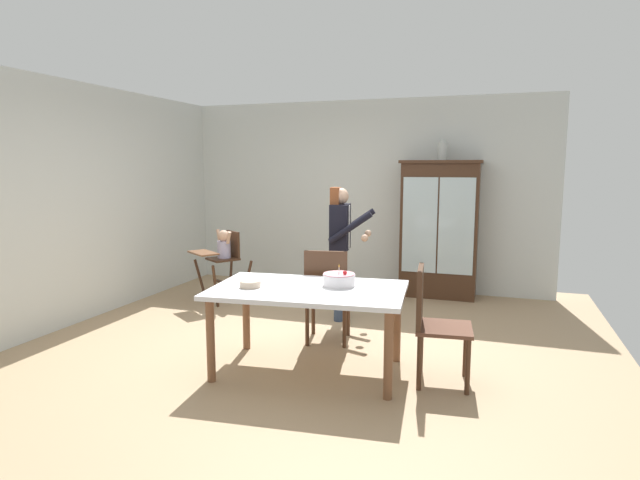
% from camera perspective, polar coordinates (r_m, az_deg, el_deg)
% --- Properties ---
extents(ground_plane, '(6.24, 6.24, 0.00)m').
position_cam_1_polar(ground_plane, '(5.37, -2.47, -11.11)').
color(ground_plane, tan).
extents(wall_back, '(5.32, 0.06, 2.70)m').
position_cam_1_polar(wall_back, '(7.59, 4.67, 4.95)').
color(wall_back, silver).
rests_on(wall_back, ground_plane).
extents(wall_left, '(0.06, 5.32, 2.70)m').
position_cam_1_polar(wall_left, '(6.52, -24.71, 3.71)').
color(wall_left, silver).
rests_on(wall_left, ground_plane).
extents(china_cabinet, '(1.06, 0.48, 1.84)m').
position_cam_1_polar(china_cabinet, '(7.17, 12.96, 1.20)').
color(china_cabinet, '#422819').
rests_on(china_cabinet, ground_plane).
extents(ceramic_vase, '(0.13, 0.13, 0.27)m').
position_cam_1_polar(ceramic_vase, '(7.13, 13.31, 9.48)').
color(ceramic_vase, '#B2B7B2').
rests_on(ceramic_vase, china_cabinet).
extents(high_chair_with_toddler, '(0.80, 0.85, 0.95)m').
position_cam_1_polar(high_chair_with_toddler, '(6.84, -10.60, -1.38)').
color(high_chair_with_toddler, '#422819').
rests_on(high_chair_with_toddler, ground_plane).
extents(adult_person, '(0.55, 0.54, 1.53)m').
position_cam_1_polar(adult_person, '(5.93, 2.30, 0.37)').
color(adult_person, '#33425B').
rests_on(adult_person, ground_plane).
extents(dining_table, '(1.72, 1.14, 0.74)m').
position_cam_1_polar(dining_table, '(4.46, -1.29, -6.33)').
color(dining_table, silver).
rests_on(dining_table, ground_plane).
extents(birthday_cake, '(0.28, 0.28, 0.19)m').
position_cam_1_polar(birthday_cake, '(4.50, 2.10, -4.36)').
color(birthday_cake, white).
rests_on(birthday_cake, dining_table).
extents(serving_bowl, '(0.18, 0.18, 0.05)m').
position_cam_1_polar(serving_bowl, '(4.49, -7.66, -4.81)').
color(serving_bowl, '#C6AD93').
rests_on(serving_bowl, dining_table).
extents(dining_chair_far_side, '(0.51, 0.51, 0.96)m').
position_cam_1_polar(dining_chair_far_side, '(5.15, 0.77, -5.48)').
color(dining_chair_far_side, '#422819').
rests_on(dining_chair_far_side, ground_plane).
extents(dining_chair_right_end, '(0.48, 0.48, 0.96)m').
position_cam_1_polar(dining_chair_right_end, '(4.36, 12.16, -8.22)').
color(dining_chair_right_end, '#422819').
rests_on(dining_chair_right_end, ground_plane).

